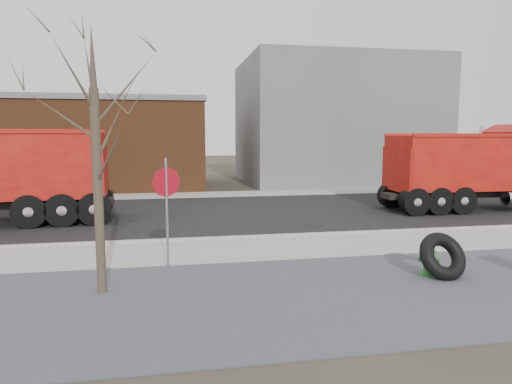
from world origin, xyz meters
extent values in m
plane|color=#383328|center=(0.00, 0.00, 0.00)|extent=(120.00, 120.00, 0.00)
cube|color=slate|center=(0.00, -3.50, 0.01)|extent=(60.00, 5.00, 0.03)
cube|color=#9E9B93|center=(0.00, 0.25, 0.03)|extent=(60.00, 2.50, 0.06)
cube|color=#9E9B93|center=(0.00, 1.55, 0.06)|extent=(60.00, 0.15, 0.11)
cube|color=black|center=(0.00, 6.30, 0.01)|extent=(60.00, 9.40, 0.02)
cube|color=#9E9B93|center=(0.00, 12.00, 0.03)|extent=(60.00, 2.00, 0.06)
cube|color=gray|center=(9.00, 18.00, 4.00)|extent=(12.00, 10.00, 8.00)
cube|color=brown|center=(-10.00, 17.00, 2.50)|extent=(20.00, 8.00, 5.00)
cube|color=gray|center=(-10.00, 17.00, 5.15)|extent=(20.20, 8.20, 0.30)
cylinder|color=#382D23|center=(-3.20, -2.60, 2.00)|extent=(0.18, 0.18, 4.00)
cone|color=#382D23|center=(-3.20, -2.60, 4.60)|extent=(0.14, 0.14, 1.20)
cylinder|color=#2A6E34|center=(3.75, -2.81, 0.03)|extent=(0.41, 0.41, 0.06)
cylinder|color=#2A6E34|center=(3.75, -2.81, 0.31)|extent=(0.22, 0.22, 0.57)
cylinder|color=#2A6E34|center=(3.75, -2.81, 0.57)|extent=(0.28, 0.28, 0.05)
sphere|color=#2A6E34|center=(3.75, -2.81, 0.66)|extent=(0.23, 0.23, 0.23)
cylinder|color=#2A6E34|center=(3.75, -2.81, 0.75)|extent=(0.05, 0.05, 0.06)
cylinder|color=#2A6E34|center=(3.60, -2.76, 0.40)|extent=(0.14, 0.13, 0.10)
cylinder|color=#2A6E34|center=(3.90, -2.86, 0.40)|extent=(0.14, 0.13, 0.10)
cylinder|color=#2A6E34|center=(3.70, -2.97, 0.38)|extent=(0.17, 0.15, 0.14)
torus|color=black|center=(3.99, -2.95, 0.49)|extent=(1.22, 1.01, 1.09)
cylinder|color=gray|center=(-1.92, -1.15, 1.30)|extent=(0.06, 0.06, 2.60)
cylinder|color=#A30B1A|center=(-1.92, -1.15, 2.04)|extent=(0.64, 0.36, 0.71)
cube|color=black|center=(10.93, 5.29, 0.67)|extent=(8.49, 0.93, 0.22)
cube|color=white|center=(12.39, 5.28, 1.90)|extent=(1.60, 2.29, 1.79)
cube|color=red|center=(9.64, 5.30, 2.00)|extent=(4.98, 2.42, 2.18)
cylinder|color=silver|center=(11.55, 6.23, 2.35)|extent=(0.14, 0.14, 2.38)
cylinder|color=black|center=(8.45, 6.26, 0.57)|extent=(1.09, 0.31, 1.09)
cylinder|color=black|center=(8.44, 4.36, 0.57)|extent=(1.09, 0.31, 1.09)
cube|color=red|center=(-6.82, 5.49, 2.09)|extent=(5.34, 2.88, 2.27)
cylinder|color=black|center=(-5.50, 4.60, 0.59)|extent=(1.16, 0.40, 1.14)
cylinder|color=black|center=(-5.66, 6.57, 0.59)|extent=(1.16, 0.40, 1.14)
camera|label=1|loc=(-1.77, -11.75, 3.11)|focal=32.00mm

